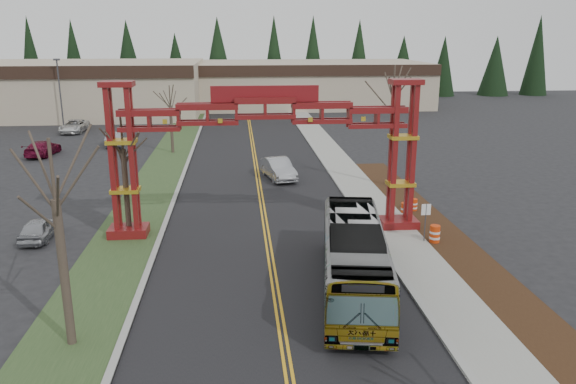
{
  "coord_description": "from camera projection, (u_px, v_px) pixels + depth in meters",
  "views": [
    {
      "loc": [
        -1.56,
        -13.42,
        11.32
      ],
      "look_at": [
        0.86,
        13.23,
        3.79
      ],
      "focal_mm": 35.0,
      "sensor_mm": 36.0,
      "label": 1
    }
  ],
  "objects": [
    {
      "name": "bare_tree_median_mid",
      "position": [
        123.0,
        150.0,
        31.45
      ],
      "size": [
        3.12,
        3.12,
        7.17
      ],
      "color": "#382D26",
      "rests_on": "ground"
    },
    {
      "name": "retail_building_east",
      "position": [
        307.0,
        83.0,
        92.64
      ],
      "size": [
        38.0,
        20.3,
        7.0
      ],
      "color": "tan",
      "rests_on": "ground"
    },
    {
      "name": "curb_left",
      "position": [
        174.0,
        200.0,
        39.48
      ],
      "size": [
        0.3,
        110.0,
        0.15
      ],
      "primitive_type": "cube",
      "color": "#9FA09A",
      "rests_on": "ground"
    },
    {
      "name": "silver_sedan",
      "position": [
        278.0,
        169.0,
        45.48
      ],
      "size": [
        2.84,
        5.33,
        1.67
      ],
      "primitive_type": "imported",
      "rotation": [
        0.0,
        0.0,
        0.22
      ],
      "color": "#A5A8AD",
      "rests_on": "ground"
    },
    {
      "name": "sidewalk_right",
      "position": [
        366.0,
        195.0,
        40.68
      ],
      "size": [
        2.6,
        110.0,
        0.14
      ],
      "primitive_type": "cube",
      "color": "gray",
      "rests_on": "ground"
    },
    {
      "name": "barrel_south",
      "position": [
        435.0,
        235.0,
        31.32
      ],
      "size": [
        0.58,
        0.58,
        1.08
      ],
      "color": "red",
      "rests_on": "ground"
    },
    {
      "name": "curb_right",
      "position": [
        346.0,
        196.0,
        40.55
      ],
      "size": [
        0.3,
        110.0,
        0.15
      ],
      "primitive_type": "cube",
      "color": "#9FA09A",
      "rests_on": "ground"
    },
    {
      "name": "parked_car_near_a",
      "position": [
        39.0,
        229.0,
        32.02
      ],
      "size": [
        1.55,
        3.77,
        1.28
      ],
      "primitive_type": "imported",
      "rotation": [
        0.0,
        0.0,
        3.15
      ],
      "color": "#9B9DA3",
      "rests_on": "ground"
    },
    {
      "name": "light_pole_far",
      "position": [
        60.0,
        88.0,
        70.0
      ],
      "size": [
        0.73,
        0.37,
        8.46
      ],
      "color": "#3F3F44",
      "rests_on": "ground"
    },
    {
      "name": "lane_line_right",
      "position": [
        263.0,
        199.0,
        40.04
      ],
      "size": [
        0.12,
        100.0,
        0.01
      ],
      "primitive_type": "cube",
      "color": "gold",
      "rests_on": "road"
    },
    {
      "name": "bare_tree_median_near",
      "position": [
        56.0,
        201.0,
        19.71
      ],
      "size": [
        3.33,
        3.33,
        7.93
      ],
      "color": "#382D26",
      "rests_on": "ground"
    },
    {
      "name": "conifer_treeline",
      "position": [
        246.0,
        62.0,
        102.53
      ],
      "size": [
        116.1,
        5.6,
        13.0
      ],
      "color": "black",
      "rests_on": "ground"
    },
    {
      "name": "bare_tree_right_far",
      "position": [
        393.0,
        97.0,
        41.51
      ],
      "size": [
        3.47,
        3.47,
        9.19
      ],
      "color": "#382D26",
      "rests_on": "ground"
    },
    {
      "name": "grass_median",
      "position": [
        147.0,
        201.0,
        39.33
      ],
      "size": [
        4.0,
        110.0,
        0.08
      ],
      "primitive_type": "cube",
      "color": "#2E4522",
      "rests_on": "ground"
    },
    {
      "name": "barrel_north",
      "position": [
        414.0,
        205.0,
        36.99
      ],
      "size": [
        0.48,
        0.48,
        0.9
      ],
      "color": "red",
      "rests_on": "ground"
    },
    {
      "name": "street_sign",
      "position": [
        426.0,
        215.0,
        31.09
      ],
      "size": [
        0.52,
        0.06,
        2.3
      ],
      "color": "#3F3F44",
      "rests_on": "ground"
    },
    {
      "name": "barrel_mid",
      "position": [
        405.0,
        211.0,
        35.54
      ],
      "size": [
        0.58,
        0.58,
        1.07
      ],
      "color": "red",
      "rests_on": "ground"
    },
    {
      "name": "parked_car_far_a",
      "position": [
        115.0,
        139.0,
        58.96
      ],
      "size": [
        2.08,
        4.73,
        1.51
      ],
      "primitive_type": "imported",
      "rotation": [
        0.0,
        0.0,
        3.25
      ],
      "color": "#95959C",
      "rests_on": "ground"
    },
    {
      "name": "landscape_strip",
      "position": [
        491.0,
        281.0,
        26.53
      ],
      "size": [
        2.6,
        50.0,
        0.12
      ],
      "primitive_type": "cube",
      "color": "black",
      "rests_on": "ground"
    },
    {
      "name": "bare_tree_median_far",
      "position": [
        170.0,
        106.0,
        54.25
      ],
      "size": [
        2.92,
        2.92,
        6.63
      ],
      "color": "#382D26",
      "rests_on": "ground"
    },
    {
      "name": "lane_line_left",
      "position": [
        260.0,
        199.0,
        40.02
      ],
      "size": [
        0.12,
        100.0,
        0.01
      ],
      "primitive_type": "cube",
      "color": "gold",
      "rests_on": "road"
    },
    {
      "name": "transit_bus",
      "position": [
        354.0,
        258.0,
        25.31
      ],
      "size": [
        4.36,
        11.61,
        3.16
      ],
      "primitive_type": "imported",
      "rotation": [
        0.0,
        0.0,
        -0.15
      ],
      "color": "#B2B6BA",
      "rests_on": "ground"
    },
    {
      "name": "parked_car_mid_a",
      "position": [
        43.0,
        148.0,
        54.18
      ],
      "size": [
        2.48,
        5.2,
        1.46
      ],
      "primitive_type": "imported",
      "rotation": [
        0.0,
        0.0,
        3.05
      ],
      "color": "maroon",
      "rests_on": "ground"
    },
    {
      "name": "retail_building_west",
      "position": [
        40.0,
        88.0,
        81.43
      ],
      "size": [
        46.0,
        22.3,
        7.5
      ],
      "color": "tan",
      "rests_on": "ground"
    },
    {
      "name": "gateway_arch",
      "position": [
        265.0,
        132.0,
        31.71
      ],
      "size": [
        18.2,
        1.6,
        8.9
      ],
      "color": "maroon",
      "rests_on": "ground"
    },
    {
      "name": "parked_car_far_b",
      "position": [
        74.0,
        126.0,
        67.09
      ],
      "size": [
        2.68,
        5.48,
        1.5
      ],
      "primitive_type": "imported",
      "rotation": [
        0.0,
        0.0,
        -0.04
      ],
      "color": "silver",
      "rests_on": "ground"
    },
    {
      "name": "road",
      "position": [
        261.0,
        199.0,
        40.03
      ],
      "size": [
        12.0,
        110.0,
        0.02
      ],
      "primitive_type": "cube",
      "color": "black",
      "rests_on": "ground"
    }
  ]
}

